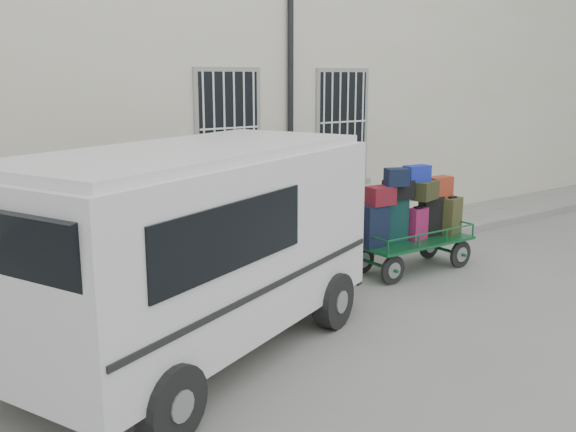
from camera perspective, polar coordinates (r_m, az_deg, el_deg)
The scene contains 5 objects.
ground at distance 10.01m, azimuth 5.84°, elevation -6.81°, with size 80.00×80.00×0.00m, color slate.
building at distance 14.02m, azimuth -9.38°, elevation 11.06°, with size 24.00×5.15×6.00m.
sidewalk at distance 11.64m, azimuth -1.44°, elevation -3.62°, with size 24.00×1.70×0.15m, color slate.
luggage_cart at distance 11.04m, azimuth 10.95°, elevation -0.11°, with size 2.49×1.00×1.81m.
van at distance 7.51m, azimuth -8.35°, elevation -2.02°, with size 5.33×3.77×2.49m.
Camera 1 is at (-6.38, -6.99, 3.28)m, focal length 40.00 mm.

